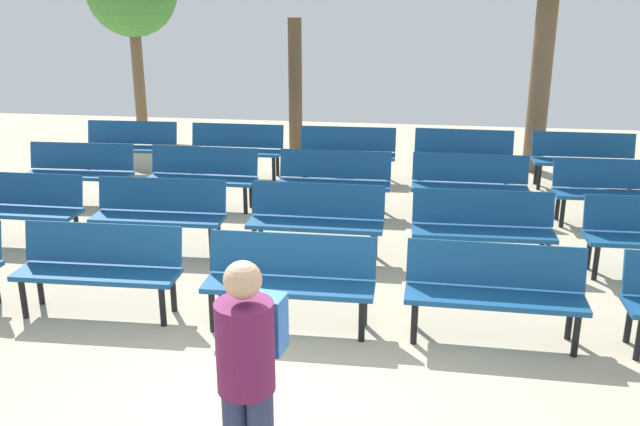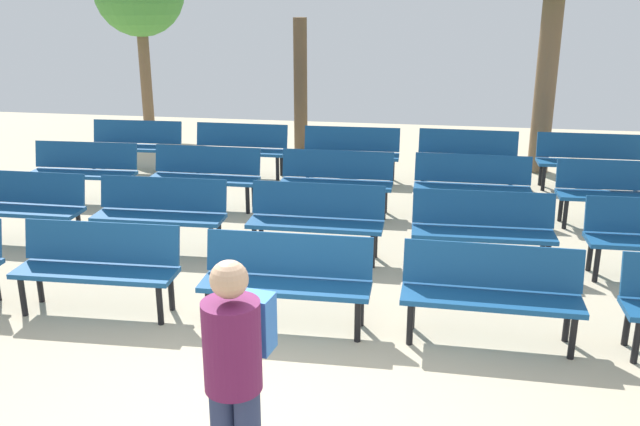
# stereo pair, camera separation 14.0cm
# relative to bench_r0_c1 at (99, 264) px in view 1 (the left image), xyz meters

# --- Properties ---
(ground_plane) EXTENTS (24.16, 24.16, 0.00)m
(ground_plane) POSITION_rel_bench_r0_c1_xyz_m (1.93, -1.60, -0.50)
(ground_plane) COLOR #BCAD8E
(bench_r0_c1) EXTENTS (1.61, 0.53, 0.87)m
(bench_r0_c1) POSITION_rel_bench_r0_c1_xyz_m (0.00, 0.00, 0.00)
(bench_r0_c1) COLOR navy
(bench_r0_c1) RESTS_ON ground_plane
(bench_r0_c2) EXTENTS (1.61, 0.50, 0.87)m
(bench_r0_c2) POSITION_rel_bench_r0_c1_xyz_m (1.91, -0.01, 0.00)
(bench_r0_c2) COLOR navy
(bench_r0_c2) RESTS_ON ground_plane
(bench_r0_c3) EXTENTS (1.61, 0.51, 0.87)m
(bench_r0_c3) POSITION_rel_bench_r0_c1_xyz_m (3.79, 0.01, 0.00)
(bench_r0_c3) COLOR navy
(bench_r0_c3) RESTS_ON ground_plane
(bench_r1_c0) EXTENTS (1.60, 0.49, 0.87)m
(bench_r1_c0) POSITION_rel_bench_r0_c1_xyz_m (-1.88, 1.71, 0.00)
(bench_r1_c0) COLOR navy
(bench_r1_c0) RESTS_ON ground_plane
(bench_r1_c1) EXTENTS (1.61, 0.52, 0.87)m
(bench_r1_c1) POSITION_rel_bench_r0_c1_xyz_m (-0.04, 1.72, 0.00)
(bench_r1_c1) COLOR navy
(bench_r1_c1) RESTS_ON ground_plane
(bench_r1_c2) EXTENTS (1.60, 0.49, 0.87)m
(bench_r1_c2) POSITION_rel_bench_r0_c1_xyz_m (1.88, 1.77, 0.00)
(bench_r1_c2) COLOR navy
(bench_r1_c2) RESTS_ON ground_plane
(bench_r1_c3) EXTENTS (1.61, 0.52, 0.87)m
(bench_r1_c3) POSITION_rel_bench_r0_c1_xyz_m (3.81, 1.76, 0.00)
(bench_r1_c3) COLOR navy
(bench_r1_c3) RESTS_ON ground_plane
(bench_r2_c0) EXTENTS (1.62, 0.54, 0.87)m
(bench_r2_c0) POSITION_rel_bench_r0_c1_xyz_m (-1.97, 3.48, 0.00)
(bench_r2_c0) COLOR navy
(bench_r2_c0) RESTS_ON ground_plane
(bench_r2_c1) EXTENTS (1.61, 0.50, 0.87)m
(bench_r2_c1) POSITION_rel_bench_r0_c1_xyz_m (-0.07, 3.50, 0.00)
(bench_r2_c1) COLOR navy
(bench_r2_c1) RESTS_ON ground_plane
(bench_r2_c2) EXTENTS (1.60, 0.49, 0.87)m
(bench_r2_c2) POSITION_rel_bench_r0_c1_xyz_m (1.87, 3.54, 0.00)
(bench_r2_c2) COLOR navy
(bench_r2_c2) RESTS_ON ground_plane
(bench_r2_c3) EXTENTS (1.60, 0.49, 0.87)m
(bench_r2_c3) POSITION_rel_bench_r0_c1_xyz_m (3.77, 3.60, 0.00)
(bench_r2_c3) COLOR navy
(bench_r2_c3) RESTS_ON ground_plane
(bench_r2_c4) EXTENTS (1.61, 0.52, 0.87)m
(bench_r2_c4) POSITION_rel_bench_r0_c1_xyz_m (5.69, 3.56, 0.00)
(bench_r2_c4) COLOR navy
(bench_r2_c4) RESTS_ON ground_plane
(bench_r3_c0) EXTENTS (1.62, 0.54, 0.87)m
(bench_r3_c0) POSITION_rel_bench_r0_c1_xyz_m (-1.94, 5.30, 0.00)
(bench_r3_c0) COLOR navy
(bench_r3_c0) RESTS_ON ground_plane
(bench_r3_c1) EXTENTS (1.60, 0.49, 0.87)m
(bench_r3_c1) POSITION_rel_bench_r0_c1_xyz_m (-0.05, 5.31, 0.00)
(bench_r3_c1) COLOR navy
(bench_r3_c1) RESTS_ON ground_plane
(bench_r3_c2) EXTENTS (1.61, 0.52, 0.87)m
(bench_r3_c2) POSITION_rel_bench_r0_c1_xyz_m (1.86, 5.33, 0.00)
(bench_r3_c2) COLOR navy
(bench_r3_c2) RESTS_ON ground_plane
(bench_r3_c3) EXTENTS (1.61, 0.51, 0.87)m
(bench_r3_c3) POSITION_rel_bench_r0_c1_xyz_m (3.77, 5.39, 0.00)
(bench_r3_c3) COLOR navy
(bench_r3_c3) RESTS_ON ground_plane
(bench_r3_c4) EXTENTS (1.60, 0.49, 0.87)m
(bench_r3_c4) POSITION_rel_bench_r0_c1_xyz_m (5.67, 5.41, 0.00)
(bench_r3_c4) COLOR navy
(bench_r3_c4) RESTS_ON ground_plane
(tree_1) EXTENTS (0.26, 0.26, 2.57)m
(tree_1) POSITION_rel_bench_r0_c1_xyz_m (0.65, 7.17, 0.78)
(tree_1) COLOR brown
(tree_1) RESTS_ON ground_plane
(visitor_with_backpack) EXTENTS (0.39, 0.56, 1.65)m
(visitor_with_backpack) POSITION_rel_bench_r0_c1_xyz_m (2.13, -2.43, 0.43)
(visitor_with_backpack) COLOR navy
(visitor_with_backpack) RESTS_ON ground_plane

